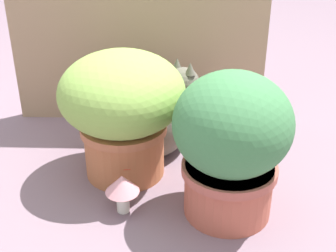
{
  "coord_description": "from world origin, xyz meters",
  "views": [
    {
      "loc": [
        0.14,
        -1.16,
        0.83
      ],
      "look_at": [
        0.1,
        0.05,
        0.18
      ],
      "focal_mm": 49.91,
      "sensor_mm": 36.0,
      "label": 1
    }
  ],
  "objects_px": {
    "mushroom_ornament_pink": "(122,187)",
    "leafy_planter": "(231,142)",
    "grass_planter": "(122,107)",
    "cat": "(163,120)",
    "mushroom_ornament_red": "(126,161)"
  },
  "relations": [
    {
      "from": "leafy_planter",
      "to": "mushroom_ornament_pink",
      "type": "xyz_separation_m",
      "value": [
        -0.29,
        -0.01,
        -0.14
      ]
    },
    {
      "from": "leafy_planter",
      "to": "cat",
      "type": "xyz_separation_m",
      "value": [
        -0.19,
        0.32,
        -0.1
      ]
    },
    {
      "from": "cat",
      "to": "mushroom_ornament_red",
      "type": "distance_m",
      "value": 0.23
    },
    {
      "from": "mushroom_ornament_red",
      "to": "mushroom_ornament_pink",
      "type": "relative_size",
      "value": 1.06
    },
    {
      "from": "leafy_planter",
      "to": "cat",
      "type": "height_order",
      "value": "leafy_planter"
    },
    {
      "from": "mushroom_ornament_red",
      "to": "mushroom_ornament_pink",
      "type": "distance_m",
      "value": 0.12
    },
    {
      "from": "leafy_planter",
      "to": "mushroom_ornament_red",
      "type": "bearing_deg",
      "value": 158.88
    },
    {
      "from": "mushroom_ornament_pink",
      "to": "leafy_planter",
      "type": "bearing_deg",
      "value": 1.87
    },
    {
      "from": "mushroom_ornament_red",
      "to": "grass_planter",
      "type": "bearing_deg",
      "value": 100.2
    },
    {
      "from": "grass_planter",
      "to": "mushroom_ornament_pink",
      "type": "height_order",
      "value": "grass_planter"
    },
    {
      "from": "cat",
      "to": "mushroom_ornament_pink",
      "type": "distance_m",
      "value": 0.34
    },
    {
      "from": "leafy_planter",
      "to": "mushroom_ornament_pink",
      "type": "relative_size",
      "value": 3.53
    },
    {
      "from": "mushroom_ornament_pink",
      "to": "cat",
      "type": "bearing_deg",
      "value": 73.31
    },
    {
      "from": "leafy_planter",
      "to": "grass_planter",
      "type": "bearing_deg",
      "value": 148.21
    },
    {
      "from": "mushroom_ornament_red",
      "to": "mushroom_ornament_pink",
      "type": "bearing_deg",
      "value": -88.87
    }
  ]
}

